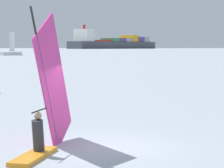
{
  "coord_description": "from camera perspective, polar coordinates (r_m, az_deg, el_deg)",
  "views": [
    {
      "loc": [
        -1.71,
        -15.07,
        3.1
      ],
      "look_at": [
        0.9,
        3.66,
        1.67
      ],
      "focal_mm": 79.54,
      "sensor_mm": 36.0,
      "label": 1
    }
  ],
  "objects": [
    {
      "name": "ground_plane",
      "position": [
        15.48,
        -1.43,
        -7.23
      ],
      "size": [
        4000.0,
        4000.0,
        0.0
      ],
      "primitive_type": "plane",
      "color": "#9EA8B2"
    },
    {
      "name": "windsurfer",
      "position": [
        14.85,
        -7.56,
        -2.88
      ],
      "size": [
        1.92,
        4.42,
        4.5
      ],
      "rotation": [
        0.0,
        0.0,
        4.35
      ],
      "color": "orange",
      "rests_on": "ground_plane"
    },
    {
      "name": "cargo_ship",
      "position": [
        750.57,
        0.22,
        4.73
      ],
      "size": [
        146.79,
        129.58,
        33.92
      ],
      "rotation": [
        0.0,
        0.0,
        0.7
      ],
      "color": "#3F444C",
      "rests_on": "ground_plane"
    },
    {
      "name": "small_sailboat",
      "position": [
        180.16,
        -11.58,
        3.52
      ],
      "size": [
        8.01,
        8.52,
        9.44
      ],
      "rotation": [
        0.0,
        0.0,
        3.98
      ],
      "color": "white",
      "rests_on": "ground_plane"
    }
  ]
}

